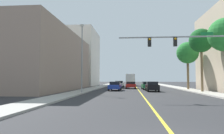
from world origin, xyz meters
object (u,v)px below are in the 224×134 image
Objects in this scene: palm_far at (188,53)px; car_red at (131,85)px; car_green at (147,85)px; car_white at (119,84)px; delivery_truck at (130,80)px; car_black at (152,86)px; palm_mid at (201,41)px; car_blue at (115,86)px; traffic_signal_mast at (194,49)px; street_lamp at (82,55)px.

car_red is at bearing 156.19° from palm_far.
car_green is 0.94× the size of car_white.
car_black is at bearing -84.31° from delivery_truck.
palm_mid reaches higher than palm_far.
car_blue is 6.68m from car_green.
car_blue is (-8.23, 14.47, -3.84)m from traffic_signal_mast.
traffic_signal_mast is 17.81m from palm_far.
delivery_truck is (-9.87, 28.69, -5.42)m from palm_mid.
traffic_signal_mast is 29.64m from car_white.
car_white is at bearing 138.27° from palm_far.
traffic_signal_mast is 2.18× the size of car_blue.
car_black is (-6.57, -4.81, -5.52)m from palm_far.
delivery_truck is (6.25, 31.66, -3.34)m from street_lamp.
delivery_truck is at bearing 108.99° from palm_mid.
palm_far is (-0.03, 6.87, -0.82)m from palm_mid.
street_lamp reaches higher than traffic_signal_mast.
palm_mid is at bearing -72.32° from delivery_truck.
car_blue is 1.07× the size of car_green.
car_red is at bearing -90.87° from delivery_truck.
car_blue reaches higher than car_green.
palm_far reaches higher than car_white.
car_red is (-2.92, 3.26, -0.01)m from car_green.
car_red is at bearing 104.77° from traffic_signal_mast.
car_blue is at bearing -146.91° from car_green.
palm_mid is 1.89× the size of car_white.
traffic_signal_mast is 1.13× the size of street_lamp.
car_red is 0.52× the size of delivery_truck.
street_lamp is 21.57m from car_white.
car_white is (-12.30, 17.82, -6.36)m from palm_mid.
car_green is (-6.78, 1.03, -5.57)m from palm_far.
car_blue is at bearing 159.54° from car_black.
car_black is at bearing 162.61° from palm_mid.
car_white is at bearing 124.63° from palm_mid.
car_red is 1.01× the size of car_black.
palm_mid is 2.11× the size of car_black.
car_black reaches higher than car_blue.
palm_far reaches higher than car_blue.
street_lamp is 11.59m from car_black.
car_black is (-6.60, 2.07, -6.34)m from palm_mid.
car_white is at bearing 79.59° from street_lamp.
palm_far is at bearing -67.03° from delivery_truck.
palm_far is at bearing -24.02° from car_red.
street_lamp is 9.11m from car_blue.
traffic_signal_mast is 22.62m from car_red.
traffic_signal_mast reaches higher than car_black.
car_blue is (-12.25, -2.80, -5.55)m from palm_far.
car_red is (6.39, 14.13, -4.32)m from street_lamp.
delivery_truck is (-3.27, 26.62, 0.92)m from car_black.
palm_mid is (16.12, 2.98, 2.08)m from street_lamp.
car_blue is 24.75m from delivery_truck.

